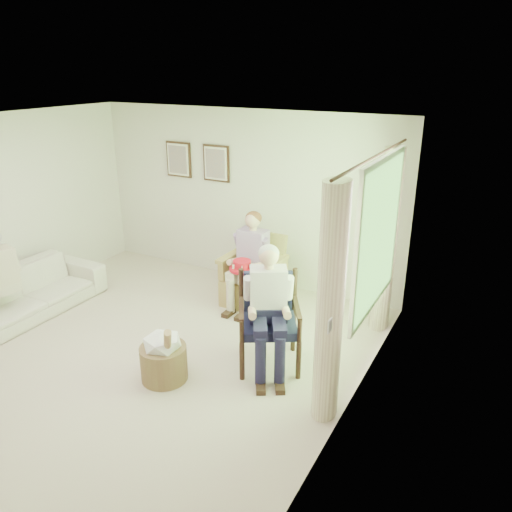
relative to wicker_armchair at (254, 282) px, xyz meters
name	(u,v)px	position (x,y,z in m)	size (l,w,h in m)	color
floor	(126,360)	(-0.57, -2.04, -0.31)	(5.50, 5.50, 0.00)	beige
back_wall	(244,197)	(-0.57, 0.71, 0.99)	(5.00, 0.04, 2.60)	silver
right_wall	(341,305)	(1.93, -2.04, 0.99)	(0.04, 5.50, 2.60)	silver
ceiling	(101,129)	(-0.57, -2.04, 2.29)	(5.00, 5.50, 0.02)	white
window	(379,232)	(1.89, -0.84, 1.28)	(0.13, 2.50, 1.63)	#2D6B23
curtain_left	(330,307)	(1.76, -1.82, 0.84)	(0.34, 0.34, 2.30)	#F5EDC0
curtain_right	(387,242)	(1.76, 0.14, 0.84)	(0.34, 0.34, 2.30)	#F5EDC0
framed_print_left	(178,159)	(-1.72, 0.68, 1.47)	(0.45, 0.05, 0.55)	#382114
framed_print_right	(216,163)	(-1.02, 0.68, 1.47)	(0.45, 0.05, 0.55)	#382114
wicker_armchair	(254,282)	(0.00, 0.00, 0.00)	(0.76, 0.75, 0.97)	tan
wood_armchair	(273,317)	(0.90, -1.23, 0.25)	(0.66, 0.62, 1.02)	black
sofa	(26,293)	(-2.52, -1.78, 0.00)	(0.83, 2.13, 0.62)	#EFE9CE
person_wicker	(250,255)	(0.00, -0.13, 0.45)	(0.40, 0.63, 1.32)	beige
person_dark	(266,301)	(0.90, -1.40, 0.52)	(0.40, 0.62, 1.39)	#1C1A39
red_hat	(242,266)	(-0.01, -0.34, 0.36)	(0.34, 0.34, 0.14)	red
hatbox	(163,356)	(0.04, -2.11, -0.02)	(0.66, 0.66, 0.73)	#9E8A55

